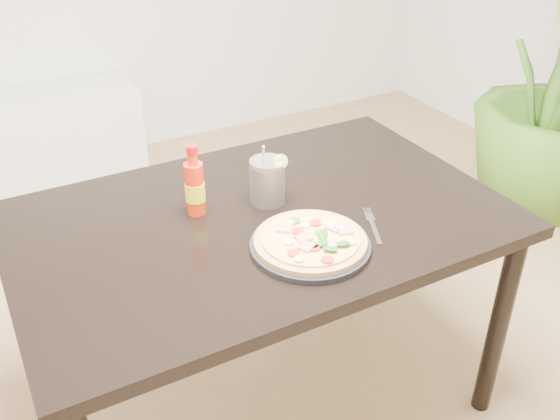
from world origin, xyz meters
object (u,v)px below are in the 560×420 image
houseplant (559,83)px  media_console (10,145)px  dining_table (261,239)px  plate (310,246)px  cola_cup (268,182)px  hot_sauce_bottle (195,187)px  fork (372,224)px  pizza (311,240)px

houseplant → media_console: 2.83m
dining_table → houseplant: 1.93m
plate → cola_cup: bearing=86.7°
hot_sauce_bottle → cola_cup: hot_sauce_bottle is taller
plate → fork: plate is taller
pizza → houseplant: (1.82, 0.72, -0.11)m
plate → cola_cup: size_ratio=1.66×
pizza → fork: size_ratio=1.68×
dining_table → cola_cup: (0.06, 0.06, 0.15)m
fork → houseplant: (1.61, 0.70, -0.08)m
plate → pizza: pizza is taller
hot_sauce_bottle → pizza: bearing=-57.9°
pizza → hot_sauce_bottle: bearing=122.1°
pizza → media_console: pizza is taller
dining_table → plate: size_ratio=4.37×
fork → plate: bearing=-152.2°
cola_cup → houseplant: houseplant is taller
dining_table → media_console: size_ratio=1.00×
media_console → dining_table: bearing=-76.1°
plate → media_console: 2.35m
hot_sauce_bottle → fork: bearing=-36.3°
dining_table → plate: plate is taller
hot_sauce_bottle → houseplant: houseplant is taller
pizza → dining_table: bearing=100.6°
plate → fork: 0.21m
hot_sauce_bottle → media_console: size_ratio=0.15×
dining_table → hot_sauce_bottle: bearing=147.9°
hot_sauce_bottle → cola_cup: (0.21, -0.04, -0.02)m
pizza → cola_cup: bearing=86.8°
cola_cup → pizza: bearing=-93.2°
plate → cola_cup: cola_cup is taller
plate → hot_sauce_bottle: bearing=122.1°
pizza → houseplant: bearing=21.5°
plate → pizza: (0.00, -0.00, 0.02)m
fork → media_console: fork is taller
hot_sauce_bottle → fork: (0.41, -0.30, -0.08)m
dining_table → plate: bearing=-79.5°
cola_cup → media_console: 2.11m
hot_sauce_bottle → cola_cup: size_ratio=1.11×
dining_table → cola_cup: size_ratio=7.23×
dining_table → fork: fork is taller
plate → fork: bearing=3.5°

